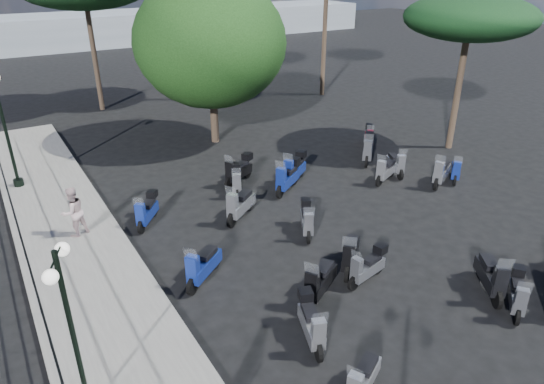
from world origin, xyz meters
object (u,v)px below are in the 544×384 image
scooter_17 (288,177)px  scooter_29 (369,137)px  scooter_16 (239,171)px  scooter_22 (396,164)px  scooter_15 (367,267)px  scooter_27 (456,171)px  pedestrian_far (73,212)px  scooter_8 (320,282)px  scooter_14 (491,277)px  scooter_28 (441,173)px  scooter_5 (147,211)px  scooter_23 (368,149)px  lamp_post_1 (71,326)px  scooter_4 (240,205)px  lamp_post_2 (3,121)px  scooter_9 (350,255)px  scooter_21 (386,171)px  scooter_20 (517,294)px  scooter_7 (362,381)px  broadleaf_tree (210,42)px  scooter_30 (295,170)px  scooter_2 (312,324)px  scooter_11 (237,182)px  scooter_3 (203,266)px  scooter_10 (307,220)px

scooter_17 → scooter_29: scooter_17 is taller
scooter_16 → scooter_22: bearing=-141.3°
scooter_15 → scooter_27: 8.12m
pedestrian_far → scooter_8: bearing=104.3°
scooter_14 → scooter_27: 7.32m
scooter_17 → scooter_28: 5.94m
scooter_16 → scooter_17: (1.21, -1.60, 0.03)m
scooter_5 → scooter_23: (9.86, 0.42, 0.07)m
scooter_27 → scooter_23: bearing=-14.1°
lamp_post_1 → scooter_23: 15.09m
scooter_5 → scooter_14: (6.36, -8.19, 0.02)m
pedestrian_far → scooter_4: (4.92, -1.52, -0.44)m
lamp_post_2 → scooter_9: bearing=-63.6°
scooter_16 → scooter_21: size_ratio=1.02×
scooter_15 → scooter_23: scooter_23 is taller
scooter_20 → scooter_7: bearing=52.3°
lamp_post_2 → broadleaf_tree: bearing=-1.2°
scooter_20 → scooter_4: bearing=-13.4°
scooter_14 → scooter_7: bearing=45.0°
lamp_post_1 → lamp_post_2: bearing=111.8°
pedestrian_far → scooter_7: size_ratio=1.13×
scooter_23 → scooter_30: size_ratio=0.91×
scooter_23 → scooter_22: bearing=134.9°
scooter_2 → scooter_21: bearing=-122.8°
pedestrian_far → scooter_17: size_ratio=0.99×
scooter_8 → scooter_16: 7.57m
scooter_15 → scooter_21: scooter_21 is taller
scooter_15 → broadleaf_tree: size_ratio=0.20×
scooter_8 → scooter_11: bearing=-40.6°
scooter_14 → scooter_29: scooter_14 is taller
scooter_3 → scooter_10: bearing=-117.9°
scooter_4 → scooter_30: size_ratio=0.97×
scooter_4 → scooter_5: bearing=30.2°
scooter_14 → scooter_28: (4.26, 5.30, -0.01)m
scooter_15 → scooter_20: (2.33, -2.82, 0.00)m
pedestrian_far → scooter_15: size_ratio=1.06×
scooter_4 → scooter_10: (1.33, -1.95, -0.04)m
scooter_7 → scooter_21: (7.71, 7.46, 0.02)m
scooter_27 → scooter_16: bearing=20.5°
scooter_9 → scooter_15: scooter_9 is taller
pedestrian_far → scooter_2: pedestrian_far is taller
scooter_4 → broadleaf_tree: (2.64, 7.45, 4.08)m
scooter_17 → scooter_28: bearing=-149.4°
scooter_3 → scooter_8: bearing=-171.9°
scooter_28 → scooter_29: size_ratio=1.30×
scooter_30 → scooter_10: bearing=118.5°
scooter_10 → scooter_11: scooter_11 is taller
scooter_17 → scooter_27: bearing=-146.5°
broadleaf_tree → scooter_16: bearing=-105.1°
lamp_post_2 → scooter_3: (3.52, -9.04, -2.19)m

